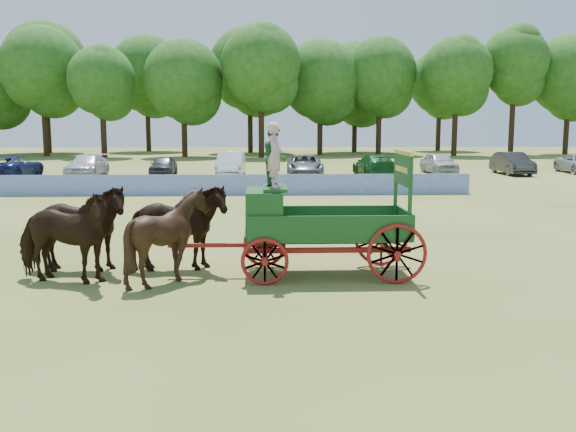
# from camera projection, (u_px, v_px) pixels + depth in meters

# --- Properties ---
(ground) EXTENTS (160.00, 160.00, 0.00)m
(ground) POSITION_uv_depth(u_px,v_px,m) (203.00, 283.00, 14.69)
(ground) COLOR olive
(ground) RESTS_ON ground
(horse_lead_left) EXTENTS (2.76, 1.77, 2.16)m
(horse_lead_left) POSITION_uv_depth(u_px,v_px,m) (62.00, 237.00, 14.56)
(horse_lead_left) COLOR black
(horse_lead_left) RESTS_ON ground
(horse_lead_right) EXTENTS (2.57, 1.19, 2.16)m
(horse_lead_right) POSITION_uv_depth(u_px,v_px,m) (76.00, 229.00, 15.65)
(horse_lead_right) COLOR black
(horse_lead_right) RESTS_ON ground
(horse_wheel_left) EXTENTS (2.15, 1.97, 2.16)m
(horse_wheel_left) POSITION_uv_depth(u_px,v_px,m) (168.00, 236.00, 14.66)
(horse_wheel_left) COLOR black
(horse_wheel_left) RESTS_ON ground
(horse_wheel_right) EXTENTS (2.66, 1.43, 2.16)m
(horse_wheel_right) POSITION_uv_depth(u_px,v_px,m) (175.00, 228.00, 15.75)
(horse_wheel_right) COLOR black
(horse_wheel_right) RESTS_ON ground
(farm_dray) EXTENTS (6.00, 2.00, 3.66)m
(farm_dray) POSITION_uv_depth(u_px,v_px,m) (297.00, 211.00, 15.27)
(farm_dray) COLOR maroon
(farm_dray) RESTS_ON ground
(sponsor_banner) EXTENTS (26.00, 0.08, 1.05)m
(sponsor_banner) POSITION_uv_depth(u_px,v_px,m) (215.00, 185.00, 32.37)
(sponsor_banner) COLOR #1F3CAA
(sponsor_banner) RESTS_ON ground
(parked_cars) EXTENTS (52.64, 7.04, 1.65)m
(parked_cars) POSITION_uv_depth(u_px,v_px,m) (248.00, 165.00, 44.30)
(parked_cars) COLOR silver
(parked_cars) RESTS_ON ground
(treeline) EXTENTS (88.13, 23.46, 15.51)m
(treeline) POSITION_uv_depth(u_px,v_px,m) (211.00, 73.00, 72.48)
(treeline) COLOR #382314
(treeline) RESTS_ON ground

